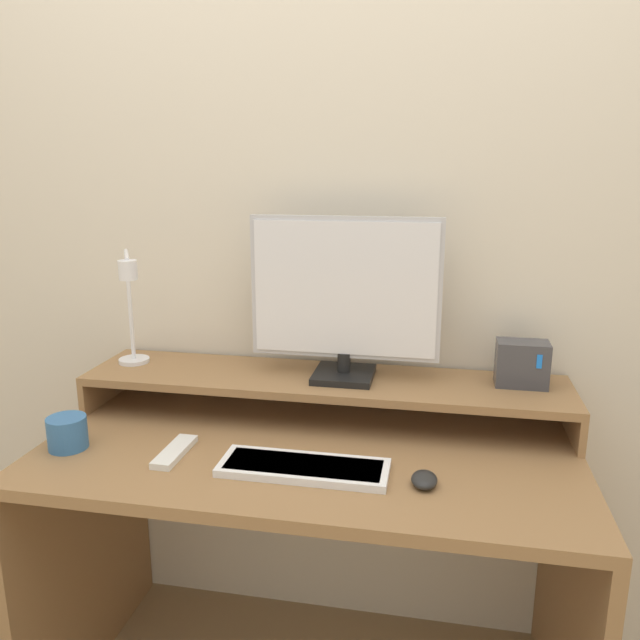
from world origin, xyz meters
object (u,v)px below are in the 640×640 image
object	(u,v)px
router_dock	(522,364)
desk_lamp	(130,307)
monitor	(345,296)
mouse	(424,480)
mug	(67,433)
keyboard	(304,467)
remote_control	(175,452)

from	to	relation	value
router_dock	desk_lamp	bearing A→B (deg)	-175.25
monitor	mouse	distance (m)	0.53
mug	desk_lamp	bearing A→B (deg)	80.16
router_dock	mug	distance (m)	1.17
router_dock	mug	world-z (taller)	router_dock
desk_lamp	keyboard	world-z (taller)	desk_lamp
keyboard	remote_control	size ratio (longest dim) A/B	2.30
router_dock	keyboard	xyz separation A→B (m)	(-0.51, -0.37, -0.16)
router_dock	mouse	size ratio (longest dim) A/B	1.71
desk_lamp	monitor	bearing A→B (deg)	5.76
remote_control	mug	xyz separation A→B (m)	(-0.27, -0.01, 0.03)
router_dock	mouse	xyz separation A→B (m)	(-0.23, -0.38, -0.16)
mouse	mug	size ratio (longest dim) A/B	0.82
monitor	desk_lamp	world-z (taller)	monitor
router_dock	remote_control	size ratio (longest dim) A/B	0.79
monitor	mouse	xyz separation A→B (m)	(0.23, -0.35, -0.33)
mouse	remote_control	xyz separation A→B (m)	(-0.59, 0.03, -0.01)
desk_lamp	remote_control	distance (m)	0.45
router_dock	remote_control	bearing A→B (deg)	-157.47
mouse	remote_control	world-z (taller)	mouse
router_dock	mug	xyz separation A→B (m)	(-1.10, -0.36, -0.13)
router_dock	remote_control	xyz separation A→B (m)	(-0.83, -0.34, -0.16)
desk_lamp	keyboard	distance (m)	0.68
monitor	router_dock	size ratio (longest dim) A/B	3.82
monitor	remote_control	world-z (taller)	monitor
desk_lamp	mouse	world-z (taller)	desk_lamp
mouse	mug	bearing A→B (deg)	178.69
keyboard	remote_control	bearing A→B (deg)	176.07
monitor	desk_lamp	bearing A→B (deg)	-174.24
keyboard	mug	world-z (taller)	mug
desk_lamp	mug	size ratio (longest dim) A/B	3.53
router_dock	remote_control	distance (m)	0.91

